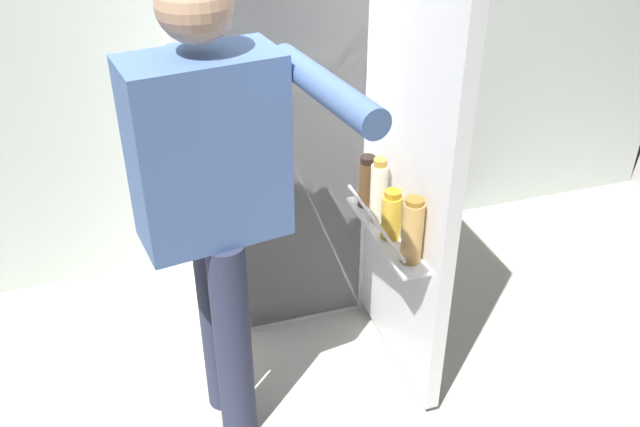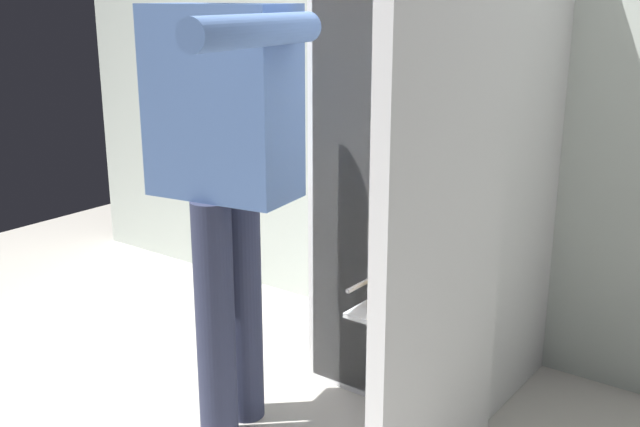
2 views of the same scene
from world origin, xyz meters
name	(u,v)px [view 2 (image 2 of 2)]	position (x,y,z in m)	size (l,w,h in m)	color
kitchen_wall	(488,4)	(0.00, 0.89, 1.32)	(4.40, 0.10, 2.64)	beige
refrigerator	(436,152)	(0.03, 0.50, 0.85)	(0.71, 1.22, 1.69)	white
person	(226,145)	(-0.32, -0.16, 0.93)	(0.60, 0.68, 1.56)	#2D334C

